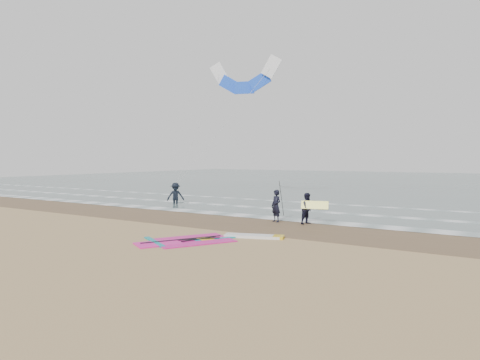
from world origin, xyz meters
The scene contains 11 objects.
ground centered at (0.00, 0.00, 0.00)m, with size 120.00×120.00×0.00m, color tan.
sea_water centered at (0.00, 48.00, 0.01)m, with size 120.00×80.00×0.02m, color #47605E.
wet_sand_band centered at (0.00, 6.00, 0.00)m, with size 120.00×5.00×0.01m, color brown.
foam_waterline centered at (0.00, 10.44, 0.03)m, with size 120.00×9.15×0.02m.
windsurf_rig centered at (0.62, 1.52, 0.03)m, with size 4.97×4.71×0.12m.
person_standing centered at (0.70, 7.15, 0.82)m, with size 0.60×0.39×1.64m, color black.
person_walking centered at (2.33, 7.36, 0.77)m, with size 0.74×0.58×1.53m, color black.
person_wading centered at (-9.03, 10.86, 0.93)m, with size 1.20×0.69×1.85m, color black.
held_pole centered at (1.00, 7.15, 1.20)m, with size 0.17×0.86×1.82m.
carried_kiteboard centered at (2.73, 7.26, 0.97)m, with size 1.30×0.51×0.39m.
surf_kite centered at (-6.12, 15.31, 9.07)m, with size 5.97×4.79×9.35m.
Camera 1 is at (10.43, -12.04, 3.25)m, focal length 32.00 mm.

